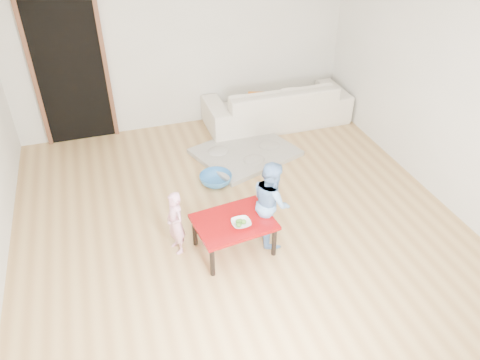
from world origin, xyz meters
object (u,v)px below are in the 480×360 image
child_pink (175,223)px  child_blue (271,202)px  sofa (277,104)px  red_table (234,235)px  bowl (241,223)px  basin (216,179)px

child_pink → child_blue: child_blue is taller
sofa → child_blue: (-1.07, -2.52, 0.16)m
child_pink → child_blue: bearing=66.3°
red_table → child_pink: size_ratio=1.09×
red_table → child_blue: child_blue is taller
sofa → child_blue: bearing=67.1°
bowl → sofa: bearing=61.5°
red_table → child_blue: size_ratio=0.82×
child_pink → child_blue: size_ratio=0.75×
sofa → basin: (-1.36, -1.34, -0.26)m
child_pink → basin: bearing=128.7°
sofa → basin: bearing=44.6°
child_blue → basin: child_blue is taller
bowl → child_pink: bearing=156.0°
red_table → basin: bearing=83.5°
sofa → child_pink: (-2.08, -2.40, 0.04)m
bowl → child_pink: 0.69m
basin → child_pink: bearing=-124.2°
sofa → bowl: size_ratio=11.23×
basin → sofa: bearing=44.5°
sofa → child_pink: child_pink is taller
sofa → child_blue: 2.74m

